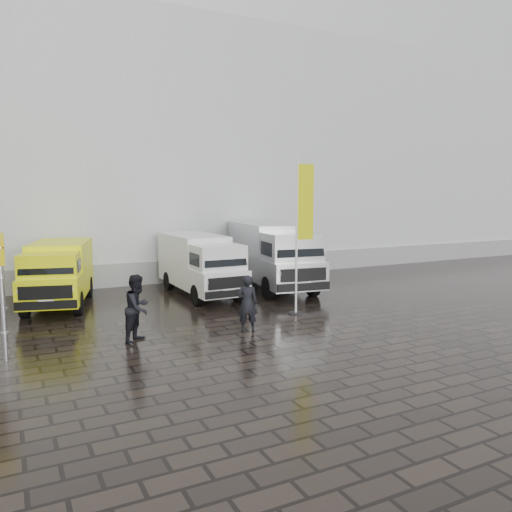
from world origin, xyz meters
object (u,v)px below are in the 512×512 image
(van_yellow, at_px, (59,275))
(person_front, at_px, (247,303))
(person_tent, at_px, (138,308))
(wheelie_bin, at_px, (292,264))
(van_white, at_px, (200,266))
(van_silver, at_px, (273,256))
(flagpole, at_px, (301,227))

(van_yellow, distance_m, person_front, 7.52)
(person_tent, bearing_deg, van_yellow, 59.50)
(person_front, bearing_deg, van_yellow, -29.35)
(person_front, bearing_deg, person_tent, 14.78)
(wheelie_bin, distance_m, person_tent, 12.48)
(van_white, distance_m, person_front, 5.63)
(van_silver, distance_m, person_front, 6.73)
(van_white, relative_size, person_tent, 2.96)
(van_yellow, distance_m, van_silver, 8.37)
(wheelie_bin, relative_size, person_tent, 0.52)
(flagpole, bearing_deg, person_front, -154.42)
(wheelie_bin, height_order, person_tent, person_tent)
(van_white, xyz_separation_m, person_tent, (-3.69, -5.10, -0.26))
(van_yellow, distance_m, person_tent, 5.73)
(van_white, xyz_separation_m, wheelie_bin, (5.90, 2.88, -0.70))
(van_white, xyz_separation_m, van_silver, (3.19, -0.07, 0.19))
(van_yellow, xyz_separation_m, wheelie_bin, (11.06, 2.44, -0.65))
(flagpole, relative_size, person_tent, 2.82)
(van_white, relative_size, van_silver, 0.86)
(person_tent, bearing_deg, person_front, -54.41)
(van_white, bearing_deg, van_silver, -1.81)
(van_yellow, relative_size, person_front, 2.93)
(wheelie_bin, xyz_separation_m, person_front, (-6.55, -8.46, 0.35))
(van_white, height_order, wheelie_bin, van_white)
(flagpole, height_order, person_tent, flagpole)
(flagpole, bearing_deg, wheelie_bin, 61.18)
(person_front, bearing_deg, wheelie_bin, -103.93)
(van_yellow, xyz_separation_m, van_white, (5.16, -0.44, 0.05))
(person_front, bearing_deg, van_silver, -101.08)
(van_yellow, xyz_separation_m, van_silver, (8.35, -0.51, 0.24))
(van_white, relative_size, flagpole, 1.05)
(van_yellow, bearing_deg, flagpole, -19.75)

